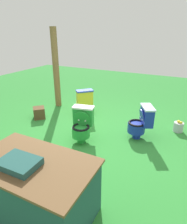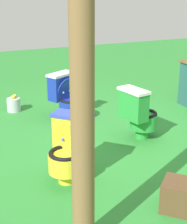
% 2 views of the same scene
% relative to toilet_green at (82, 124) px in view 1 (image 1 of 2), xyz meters
% --- Properties ---
extents(ground, '(14.00, 14.00, 0.00)m').
position_rel_toilet_green_xyz_m(ground, '(-0.11, -0.30, -0.37)').
color(ground, '#2D8433').
extents(toilet_green, '(0.50, 0.57, 0.73)m').
position_rel_toilet_green_xyz_m(toilet_green, '(0.00, 0.00, 0.00)').
color(toilet_green, green).
rests_on(toilet_green, ground).
extents(toilet_yellow, '(0.63, 0.63, 0.73)m').
position_rel_toilet_green_xyz_m(toilet_yellow, '(0.65, -1.21, 0.00)').
color(toilet_yellow, yellow).
rests_on(toilet_yellow, ground).
extents(toilet_blue, '(0.62, 0.59, 0.73)m').
position_rel_toilet_green_xyz_m(toilet_blue, '(-1.06, -0.65, 0.00)').
color(toilet_blue, '#192D9E').
rests_on(toilet_blue, ground).
extents(vendor_table, '(1.47, 0.88, 0.85)m').
position_rel_toilet_green_xyz_m(vendor_table, '(-0.39, 1.80, 0.02)').
color(vendor_table, '#23514C').
rests_on(vendor_table, ground).
extents(wooden_post, '(0.18, 0.18, 2.26)m').
position_rel_toilet_green_xyz_m(wooden_post, '(1.70, -1.46, 0.76)').
color(wooden_post, brown).
rests_on(wooden_post, ground).
extents(small_crate, '(0.42, 0.42, 0.29)m').
position_rel_toilet_green_xyz_m(small_crate, '(1.59, -0.46, -0.23)').
color(small_crate, brown).
rests_on(small_crate, ground).
extents(lemon_bucket, '(0.22, 0.22, 0.28)m').
position_rel_toilet_green_xyz_m(lemon_bucket, '(-1.78, -1.34, -0.26)').
color(lemon_bucket, '#B7B7BF').
rests_on(lemon_bucket, ground).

